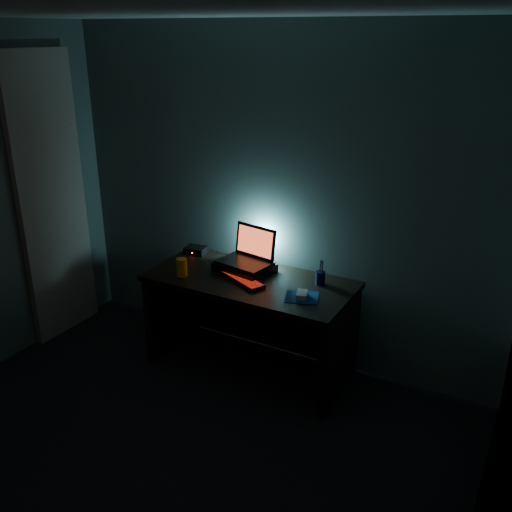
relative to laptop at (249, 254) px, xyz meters
The scene contains 11 objects.
room 1.82m from the laptop, 86.94° to the right, with size 3.50×4.00×2.50m.
desk 0.40m from the laptop, 47.81° to the right, with size 1.50×0.70×0.75m.
curtain 1.68m from the laptop, 167.55° to the right, with size 0.06×0.65×2.30m, color #B3B18F.
riser 0.10m from the laptop, 99.83° to the right, with size 0.40×0.30×0.06m, color black.
laptop is the anchor object (origin of this frame).
keyboard 0.25m from the laptop, 72.03° to the right, with size 0.41×0.28×0.02m.
mousepad 0.62m from the laptop, 24.64° to the right, with size 0.22×0.20×0.00m, color navy.
mouse 0.62m from the laptop, 24.64° to the right, with size 0.07×0.11×0.03m, color #9E9FA4.
pen_cup 0.58m from the laptop, ahead, with size 0.07×0.07×0.09m, color black.
juice_glass 0.51m from the laptop, 136.13° to the right, with size 0.08×0.08×0.13m, color orange.
router 0.55m from the laptop, behind, with size 0.18×0.15×0.05m.
Camera 1 is at (1.86, -1.64, 2.43)m, focal length 40.00 mm.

